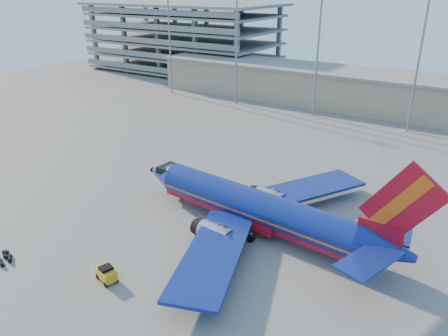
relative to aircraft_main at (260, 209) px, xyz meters
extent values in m
plane|color=slate|center=(-8.26, 3.18, -2.75)|extent=(220.00, 220.00, 0.00)
cube|color=gray|center=(1.74, 61.18, 1.25)|extent=(120.00, 15.00, 8.00)
cube|color=slate|center=(1.74, 61.18, 5.45)|extent=(122.00, 16.00, 0.60)
cube|color=slate|center=(-70.26, 77.18, -1.75)|extent=(60.00, 30.00, 0.70)
cube|color=slate|center=(-70.26, 77.18, 2.45)|extent=(60.00, 30.00, 0.70)
cube|color=slate|center=(-70.26, 77.18, 6.65)|extent=(60.00, 30.00, 0.70)
cube|color=slate|center=(-70.26, 77.18, 10.85)|extent=(60.00, 30.00, 0.70)
cube|color=slate|center=(-70.26, 77.18, 15.05)|extent=(60.00, 30.00, 0.70)
cube|color=slate|center=(-70.26, 77.18, 18.25)|extent=(62.00, 32.00, 0.80)
cube|color=slate|center=(-70.26, 90.18, 7.75)|extent=(1.20, 1.20, 21.00)
cylinder|color=gray|center=(-53.26, 49.18, 11.25)|extent=(0.44, 0.44, 28.00)
cylinder|color=gray|center=(-33.26, 49.18, 11.25)|extent=(0.44, 0.44, 28.00)
cylinder|color=gray|center=(-13.26, 49.18, 11.25)|extent=(0.44, 0.44, 28.00)
cylinder|color=gray|center=(6.74, 49.18, 11.25)|extent=(0.44, 0.44, 28.00)
cylinder|color=navy|center=(-0.91, 0.09, 0.17)|extent=(26.28, 6.46, 4.01)
cube|color=#A70D1E|center=(-0.91, 0.09, -0.86)|extent=(26.21, 5.70, 1.41)
cube|color=#DE5312|center=(-0.91, 0.09, -0.10)|extent=(26.29, 6.50, 0.24)
cone|color=navy|center=(-16.13, 1.53, 0.17)|extent=(4.91, 4.42, 4.01)
cube|color=black|center=(-14.72, 1.40, 1.20)|extent=(2.86, 3.05, 0.87)
cone|color=navy|center=(14.85, -1.41, 0.55)|extent=(5.99, 4.53, 4.01)
cube|color=#A70D1E|center=(13.99, -1.33, 2.02)|extent=(4.59, 1.02, 2.39)
cube|color=#A70D1E|center=(15.50, -1.47, 5.81)|extent=(7.96, 1.10, 8.65)
cube|color=#DE5312|center=(15.28, -1.45, 5.81)|extent=(5.31, 0.95, 6.79)
cube|color=navy|center=(14.77, 2.30, 1.15)|extent=(4.02, 7.27, 0.24)
cube|color=navy|center=(14.07, -5.04, 1.15)|extent=(5.18, 7.59, 0.24)
cube|color=navy|center=(1.61, 9.43, -0.80)|extent=(12.98, 17.30, 0.38)
cube|color=navy|center=(-0.19, -9.57, -0.80)|extent=(10.49, 17.66, 0.38)
cube|color=#A70D1E|center=(-0.37, 0.04, -1.29)|extent=(6.88, 4.82, 1.08)
cylinder|color=gray|center=(-1.67, 5.82, -1.51)|extent=(4.10, 2.64, 2.28)
cylinder|color=gray|center=(-2.74, -5.40, -1.51)|extent=(4.10, 2.64, 2.28)
cylinder|color=gray|center=(-12.78, 1.22, -2.16)|extent=(0.28, 0.28, 1.19)
cylinder|color=black|center=(-12.78, 1.22, -2.41)|extent=(0.72, 0.34, 0.69)
cylinder|color=black|center=(0.98, 2.74, -2.30)|extent=(0.96, 0.68, 0.91)
cylinder|color=black|center=(0.44, -2.87, -2.30)|extent=(0.96, 0.68, 0.91)
cube|color=gold|center=(-8.10, -16.81, -1.95)|extent=(2.51, 1.85, 1.07)
cube|color=black|center=(-8.10, -16.81, -1.31)|extent=(1.35, 1.42, 0.37)
cylinder|color=black|center=(-8.76, -16.01, -2.48)|extent=(0.59, 0.34, 0.56)
cylinder|color=black|center=(-9.08, -17.14, -2.48)|extent=(0.59, 0.34, 0.56)
cylinder|color=black|center=(-7.11, -16.49, -2.48)|extent=(0.59, 0.34, 0.56)
cylinder|color=black|center=(-7.44, -17.62, -2.48)|extent=(0.59, 0.34, 0.56)
cube|color=black|center=(-20.10, -20.08, -2.55)|extent=(0.55, 0.32, 0.41)
cube|color=black|center=(-19.12, -20.20, -2.49)|extent=(0.62, 0.53, 0.52)
cube|color=black|center=(-19.12, -21.10, -2.52)|extent=(0.64, 0.54, 0.48)
cube|color=black|center=(-19.94, -20.78, -2.57)|extent=(0.66, 0.40, 0.37)
cube|color=black|center=(-19.84, -19.78, -2.57)|extent=(0.58, 0.50, 0.37)
cube|color=black|center=(-19.65, -19.90, -2.53)|extent=(0.71, 0.51, 0.45)
cube|color=black|center=(-20.85, -19.58, -2.55)|extent=(0.67, 0.52, 0.40)
camera|label=1|loc=(20.95, -40.46, 24.61)|focal=35.00mm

